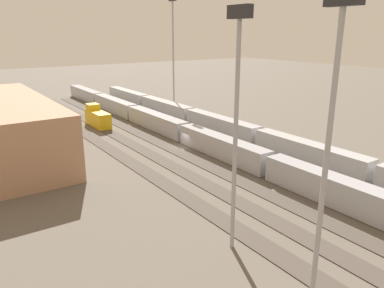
{
  "coord_description": "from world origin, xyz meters",
  "views": [
    {
      "loc": [
        -60.12,
        38.63,
        21.96
      ],
      "look_at": [
        -6.47,
        1.86,
        2.5
      ],
      "focal_mm": 34.98,
      "sensor_mm": 36.0,
      "label": 1
    }
  ],
  "objects_px": {
    "train_on_track_2": "(181,131)",
    "light_mast_1": "(237,101)",
    "train_on_track_0": "(221,125)",
    "train_on_track_4": "(97,118)",
    "light_mast_2": "(173,43)",
    "light_mast_3": "(331,116)"
  },
  "relations": [
    {
      "from": "light_mast_1",
      "to": "light_mast_2",
      "type": "relative_size",
      "value": 0.79
    },
    {
      "from": "train_on_track_0",
      "to": "train_on_track_2",
      "type": "bearing_deg",
      "value": 85.54
    },
    {
      "from": "train_on_track_0",
      "to": "light_mast_1",
      "type": "relative_size",
      "value": 4.93
    },
    {
      "from": "train_on_track_4",
      "to": "light_mast_1",
      "type": "distance_m",
      "value": 61.45
    },
    {
      "from": "train_on_track_2",
      "to": "light_mast_1",
      "type": "distance_m",
      "value": 43.64
    },
    {
      "from": "train_on_track_2",
      "to": "light_mast_1",
      "type": "xyz_separation_m",
      "value": [
        -37.44,
        17.76,
        13.68
      ]
    },
    {
      "from": "train_on_track_4",
      "to": "light_mast_1",
      "type": "relative_size",
      "value": 0.41
    },
    {
      "from": "train_on_track_4",
      "to": "light_mast_3",
      "type": "distance_m",
      "value": 71.35
    },
    {
      "from": "train_on_track_4",
      "to": "light_mast_3",
      "type": "height_order",
      "value": "light_mast_3"
    },
    {
      "from": "train_on_track_0",
      "to": "train_on_track_4",
      "type": "distance_m",
      "value": 30.3
    },
    {
      "from": "train_on_track_2",
      "to": "light_mast_2",
      "type": "bearing_deg",
      "value": -28.51
    },
    {
      "from": "train_on_track_0",
      "to": "train_on_track_2",
      "type": "xyz_separation_m",
      "value": [
        0.78,
        10.0,
        0.05
      ]
    },
    {
      "from": "train_on_track_0",
      "to": "light_mast_3",
      "type": "height_order",
      "value": "light_mast_3"
    },
    {
      "from": "train_on_track_0",
      "to": "train_on_track_4",
      "type": "xyz_separation_m",
      "value": [
        22.76,
        20.0,
        0.14
      ]
    },
    {
      "from": "light_mast_1",
      "to": "light_mast_2",
      "type": "height_order",
      "value": "light_mast_2"
    },
    {
      "from": "train_on_track_2",
      "to": "light_mast_1",
      "type": "bearing_deg",
      "value": 154.62
    },
    {
      "from": "light_mast_3",
      "to": "train_on_track_2",
      "type": "bearing_deg",
      "value": -20.15
    },
    {
      "from": "light_mast_1",
      "to": "train_on_track_2",
      "type": "bearing_deg",
      "value": -25.38
    },
    {
      "from": "light_mast_3",
      "to": "light_mast_2",
      "type": "bearing_deg",
      "value": -23.03
    },
    {
      "from": "train_on_track_4",
      "to": "light_mast_2",
      "type": "distance_m",
      "value": 28.55
    },
    {
      "from": "train_on_track_2",
      "to": "light_mast_3",
      "type": "height_order",
      "value": "light_mast_3"
    },
    {
      "from": "train_on_track_4",
      "to": "train_on_track_2",
      "type": "relative_size",
      "value": 0.07
    }
  ]
}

